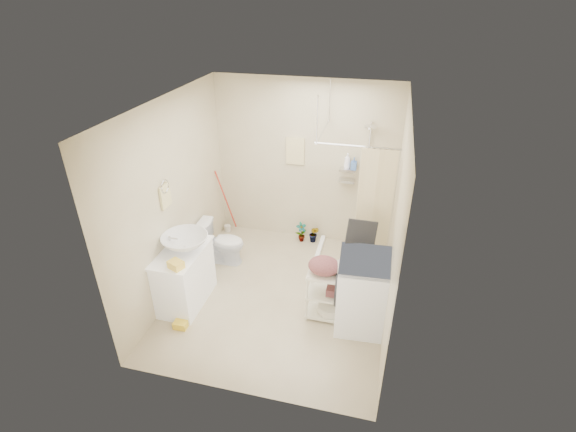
# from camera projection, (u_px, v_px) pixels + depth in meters

# --- Properties ---
(floor) EXTENTS (3.20, 3.20, 0.00)m
(floor) POSITION_uv_depth(u_px,v_px,m) (279.00, 295.00, 5.70)
(floor) COLOR #BDB08E
(floor) RESTS_ON ground
(ceiling) EXTENTS (2.80, 3.20, 0.04)m
(ceiling) POSITION_uv_depth(u_px,v_px,m) (277.00, 105.00, 4.44)
(ceiling) COLOR silver
(ceiling) RESTS_ON ground
(wall_back) EXTENTS (2.80, 0.04, 2.60)m
(wall_back) POSITION_uv_depth(u_px,v_px,m) (305.00, 164.00, 6.43)
(wall_back) COLOR beige
(wall_back) RESTS_ON ground
(wall_front) EXTENTS (2.80, 0.04, 2.60)m
(wall_front) POSITION_uv_depth(u_px,v_px,m) (231.00, 295.00, 3.71)
(wall_front) COLOR beige
(wall_front) RESTS_ON ground
(wall_left) EXTENTS (0.04, 3.20, 2.60)m
(wall_left) POSITION_uv_depth(u_px,v_px,m) (173.00, 199.00, 5.36)
(wall_left) COLOR beige
(wall_left) RESTS_ON ground
(wall_right) EXTENTS (0.04, 3.20, 2.60)m
(wall_right) POSITION_uv_depth(u_px,v_px,m) (396.00, 226.00, 4.78)
(wall_right) COLOR beige
(wall_right) RESTS_ON ground
(vanity) EXTENTS (0.51, 0.91, 0.80)m
(vanity) POSITION_uv_depth(u_px,v_px,m) (185.00, 277.00, 5.42)
(vanity) COLOR white
(vanity) RESTS_ON ground
(sink) EXTENTS (0.69, 0.69, 0.20)m
(sink) POSITION_uv_depth(u_px,v_px,m) (185.00, 243.00, 5.21)
(sink) COLOR silver
(sink) RESTS_ON vanity
(counter_basket) EXTENTS (0.21, 0.19, 0.10)m
(counter_basket) POSITION_uv_depth(u_px,v_px,m) (176.00, 265.00, 4.89)
(counter_basket) COLOR yellow
(counter_basket) RESTS_ON vanity
(floor_basket) EXTENTS (0.24, 0.19, 0.13)m
(floor_basket) POSITION_uv_depth(u_px,v_px,m) (181.00, 323.00, 5.14)
(floor_basket) COLOR yellow
(floor_basket) RESTS_ON ground
(toilet) EXTENTS (0.67, 0.40, 0.68)m
(toilet) POSITION_uv_depth(u_px,v_px,m) (222.00, 242.00, 6.26)
(toilet) COLOR silver
(toilet) RESTS_ON ground
(mop) EXTENTS (0.14, 0.14, 1.14)m
(mop) POSITION_uv_depth(u_px,v_px,m) (225.00, 202.00, 6.91)
(mop) COLOR red
(mop) RESTS_ON ground
(potted_plant_a) EXTENTS (0.22, 0.21, 0.34)m
(potted_plant_a) POSITION_uv_depth(u_px,v_px,m) (301.00, 232.00, 6.82)
(potted_plant_a) COLOR brown
(potted_plant_a) RESTS_ON ground
(potted_plant_b) EXTENTS (0.19, 0.17, 0.30)m
(potted_plant_b) POSITION_uv_depth(u_px,v_px,m) (314.00, 234.00, 6.82)
(potted_plant_b) COLOR #96412C
(potted_plant_b) RESTS_ON ground
(hanging_towel) EXTENTS (0.28, 0.03, 0.42)m
(hanging_towel) POSITION_uv_depth(u_px,v_px,m) (295.00, 151.00, 6.34)
(hanging_towel) COLOR beige
(hanging_towel) RESTS_ON wall_back
(towel_ring) EXTENTS (0.04, 0.22, 0.34)m
(towel_ring) POSITION_uv_depth(u_px,v_px,m) (165.00, 194.00, 5.11)
(towel_ring) COLOR beige
(towel_ring) RESTS_ON wall_left
(tp_holder) EXTENTS (0.08, 0.12, 0.14)m
(tp_holder) POSITION_uv_depth(u_px,v_px,m) (183.00, 236.00, 5.68)
(tp_holder) COLOR white
(tp_holder) RESTS_ON wall_left
(shower) EXTENTS (1.10, 1.10, 2.10)m
(shower) POSITION_uv_depth(u_px,v_px,m) (355.00, 200.00, 5.91)
(shower) COLOR white
(shower) RESTS_ON ground
(shampoo_bottle_a) EXTENTS (0.12, 0.12, 0.23)m
(shampoo_bottle_a) POSITION_uv_depth(u_px,v_px,m) (347.00, 161.00, 6.17)
(shampoo_bottle_a) COLOR white
(shampoo_bottle_a) RESTS_ON shower
(shampoo_bottle_b) EXTENTS (0.09, 0.09, 0.19)m
(shampoo_bottle_b) POSITION_uv_depth(u_px,v_px,m) (354.00, 164.00, 6.13)
(shampoo_bottle_b) COLOR #3E64A8
(shampoo_bottle_b) RESTS_ON shower
(washing_machine) EXTENTS (0.69, 0.71, 0.95)m
(washing_machine) POSITION_uv_depth(u_px,v_px,m) (365.00, 292.00, 5.02)
(washing_machine) COLOR white
(washing_machine) RESTS_ON ground
(laundry_rack) EXTENTS (0.58, 0.34, 0.80)m
(laundry_rack) POSITION_uv_depth(u_px,v_px,m) (331.00, 291.00, 5.16)
(laundry_rack) COLOR beige
(laundry_rack) RESTS_ON ground
(ironing_board) EXTENTS (0.38, 0.19, 1.28)m
(ironing_board) POSITION_uv_depth(u_px,v_px,m) (355.00, 268.00, 5.18)
(ironing_board) COLOR black
(ironing_board) RESTS_ON ground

